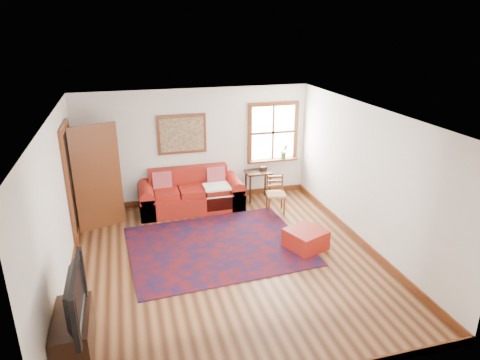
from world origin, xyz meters
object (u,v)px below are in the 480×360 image
object	(u,v)px
ladder_back_chair	(275,192)
side_table	(258,176)
red_ottoman	(306,239)
red_leather_sofa	(191,196)
media_cabinet	(74,334)

from	to	relation	value
ladder_back_chair	side_table	bearing A→B (deg)	103.02
side_table	ladder_back_chair	world-z (taller)	ladder_back_chair
red_ottoman	ladder_back_chair	size ratio (longest dim) A/B	0.75
red_leather_sofa	media_cabinet	bearing A→B (deg)	-117.99
red_leather_sofa	media_cabinet	distance (m)	4.39
media_cabinet	red_leather_sofa	bearing A→B (deg)	62.01
red_leather_sofa	side_table	bearing A→B (deg)	3.07
red_leather_sofa	media_cabinet	world-z (taller)	red_leather_sofa
side_table	red_leather_sofa	bearing A→B (deg)	-176.93
red_ottoman	ladder_back_chair	xyz separation A→B (m)	(0.02, 1.64, 0.26)
side_table	media_cabinet	bearing A→B (deg)	-132.18
ladder_back_chair	media_cabinet	xyz separation A→B (m)	(-3.75, -3.26, -0.18)
side_table	media_cabinet	size ratio (longest dim) A/B	0.72
red_ottoman	media_cabinet	distance (m)	4.06
red_leather_sofa	red_ottoman	distance (m)	2.81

